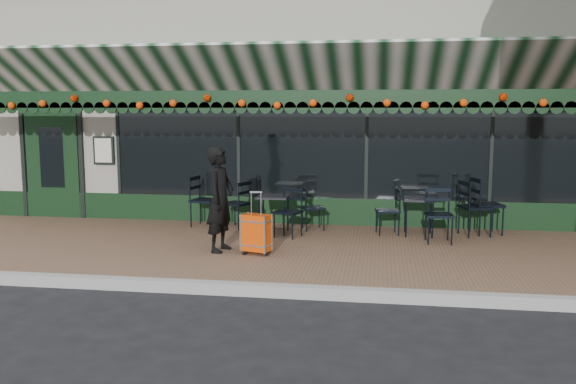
# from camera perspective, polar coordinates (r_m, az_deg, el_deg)

# --- Properties ---
(ground) EXTENTS (80.00, 80.00, 0.00)m
(ground) POSITION_cam_1_polar(r_m,az_deg,el_deg) (7.79, -4.09, -9.41)
(ground) COLOR black
(ground) RESTS_ON ground
(sidewalk) EXTENTS (18.00, 4.00, 0.15)m
(sidewalk) POSITION_cam_1_polar(r_m,az_deg,el_deg) (9.67, -1.45, -5.54)
(sidewalk) COLOR brown
(sidewalk) RESTS_ON ground
(curb) EXTENTS (18.00, 0.16, 0.15)m
(curb) POSITION_cam_1_polar(r_m,az_deg,el_deg) (7.70, -4.22, -9.05)
(curb) COLOR #9E9E99
(curb) RESTS_ON ground
(restaurant_building) EXTENTS (12.00, 9.60, 4.50)m
(restaurant_building) POSITION_cam_1_polar(r_m,az_deg,el_deg) (15.19, 2.45, 7.65)
(restaurant_building) COLOR gray
(restaurant_building) RESTS_ON ground
(woman) EXTENTS (0.48, 0.64, 1.59)m
(woman) POSITION_cam_1_polar(r_m,az_deg,el_deg) (9.26, -6.36, -0.69)
(woman) COLOR black
(woman) RESTS_ON sidewalk
(suitcase) EXTENTS (0.46, 0.34, 0.94)m
(suitcase) POSITION_cam_1_polar(r_m,az_deg,el_deg) (9.08, -2.98, -3.90)
(suitcase) COLOR #DE4207
(suitcase) RESTS_ON sidewalk
(cafe_table_a) EXTENTS (0.52, 0.52, 0.64)m
(cafe_table_a) POSITION_cam_1_polar(r_m,az_deg,el_deg) (10.63, 12.16, -0.92)
(cafe_table_a) COLOR black
(cafe_table_a) RESTS_ON sidewalk
(cafe_table_b) EXTENTS (0.53, 0.53, 0.66)m
(cafe_table_b) POSITION_cam_1_polar(r_m,az_deg,el_deg) (10.58, -1.39, -0.70)
(cafe_table_b) COLOR black
(cafe_table_b) RESTS_ON sidewalk
(chair_a_left) EXTENTS (0.47, 0.47, 0.80)m
(chair_a_left) POSITION_cam_1_polar(r_m,az_deg,el_deg) (10.64, 9.31, -1.80)
(chair_a_left) COLOR black
(chair_a_left) RESTS_ON sidewalk
(chair_a_right) EXTENTS (0.61, 0.61, 1.00)m
(chair_a_right) POSITION_cam_1_polar(r_m,az_deg,el_deg) (11.05, 18.11, -1.21)
(chair_a_right) COLOR black
(chair_a_right) RESTS_ON sidewalk
(chair_a_front) EXTENTS (0.47, 0.47, 0.89)m
(chair_a_front) POSITION_cam_1_polar(r_m,az_deg,el_deg) (10.12, 13.94, -2.16)
(chair_a_front) COLOR black
(chair_a_front) RESTS_ON sidewalk
(chair_a_extra) EXTENTS (0.61, 0.61, 0.96)m
(chair_a_extra) POSITION_cam_1_polar(r_m,az_deg,el_deg) (10.86, 17.12, -1.43)
(chair_a_extra) COLOR black
(chair_a_extra) RESTS_ON sidewalk
(chair_b_left) EXTENTS (0.57, 0.57, 0.87)m
(chair_b_left) POSITION_cam_1_polar(r_m,az_deg,el_deg) (11.12, -4.84, -1.13)
(chair_b_left) COLOR black
(chair_b_left) RESTS_ON sidewalk
(chair_b_right) EXTENTS (0.50, 0.50, 0.77)m
(chair_b_right) POSITION_cam_1_polar(r_m,az_deg,el_deg) (10.90, 2.36, -1.54)
(chair_b_right) COLOR black
(chair_b_right) RESTS_ON sidewalk
(chair_b_front) EXTENTS (0.53, 0.53, 0.83)m
(chair_b_front) POSITION_cam_1_polar(r_m,az_deg,el_deg) (10.27, -0.00, -1.94)
(chair_b_front) COLOR black
(chair_b_front) RESTS_ON sidewalk
(chair_solo) EXTENTS (0.54, 0.54, 0.94)m
(chair_solo) POSITION_cam_1_polar(r_m,az_deg,el_deg) (11.33, -7.80, -0.84)
(chair_solo) COLOR black
(chair_solo) RESTS_ON sidewalk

